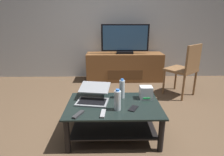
{
  "coord_description": "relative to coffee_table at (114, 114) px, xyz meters",
  "views": [
    {
      "loc": [
        -0.03,
        -1.94,
        1.33
      ],
      "look_at": [
        0.01,
        0.47,
        0.55
      ],
      "focal_mm": 29.95,
      "sensor_mm": 36.0,
      "label": 1
    }
  ],
  "objects": [
    {
      "name": "dining_chair",
      "position": [
        1.25,
        1.14,
        0.25
      ],
      "size": [
        0.62,
        0.62,
        0.92
      ],
      "color": "brown",
      "rests_on": "ground"
    },
    {
      "name": "laptop",
      "position": [
        -0.24,
        0.1,
        0.19
      ],
      "size": [
        0.41,
        0.44,
        0.17
      ],
      "color": "gray",
      "rests_on": "coffee_table"
    },
    {
      "name": "water_bottle_far",
      "position": [
        0.11,
        0.18,
        0.24
      ],
      "size": [
        0.07,
        0.07,
        0.24
      ],
      "color": "silver",
      "rests_on": "coffee_table"
    },
    {
      "name": "cell_phone",
      "position": [
        0.21,
        -0.11,
        0.13
      ],
      "size": [
        0.13,
        0.16,
        0.01
      ],
      "primitive_type": "cube",
      "rotation": [
        0.0,
        0.0,
        -0.49
      ],
      "color": "black",
      "rests_on": "coffee_table"
    },
    {
      "name": "water_bottle_near",
      "position": [
        0.04,
        -0.13,
        0.23
      ],
      "size": [
        0.07,
        0.07,
        0.23
      ],
      "color": "silver",
      "rests_on": "coffee_table"
    },
    {
      "name": "media_cabinet",
      "position": [
        0.29,
        2.06,
        0.03
      ],
      "size": [
        1.63,
        0.45,
        0.6
      ],
      "color": "brown",
      "rests_on": "ground"
    },
    {
      "name": "coffee_table",
      "position": [
        0.0,
        0.0,
        0.0
      ],
      "size": [
        1.05,
        0.69,
        0.4
      ],
      "color": "black",
      "rests_on": "ground"
    },
    {
      "name": "tv_remote",
      "position": [
        -0.36,
        -0.24,
        0.13
      ],
      "size": [
        0.11,
        0.16,
        0.02
      ],
      "primitive_type": "cube",
      "rotation": [
        0.0,
        0.0,
        -0.44
      ],
      "color": "#2D2D30",
      "rests_on": "coffee_table"
    },
    {
      "name": "soundbar_remote",
      "position": [
        -0.11,
        -0.23,
        0.13
      ],
      "size": [
        0.06,
        0.16,
        0.02
      ],
      "primitive_type": "cube",
      "rotation": [
        0.0,
        0.0,
        -0.08
      ],
      "color": "#99999E",
      "rests_on": "coffee_table"
    },
    {
      "name": "television",
      "position": [
        0.29,
        2.04,
        0.62
      ],
      "size": [
        0.99,
        0.2,
        0.6
      ],
      "color": "black",
      "rests_on": "media_cabinet"
    },
    {
      "name": "router_box",
      "position": [
        0.39,
        0.16,
        0.2
      ],
      "size": [
        0.15,
        0.12,
        0.15
      ],
      "color": "silver",
      "rests_on": "coffee_table"
    },
    {
      "name": "ground_plane",
      "position": [
        -0.02,
        0.03,
        -0.27
      ],
      "size": [
        7.68,
        7.68,
        0.0
      ],
      "primitive_type": "plane",
      "color": "brown"
    },
    {
      "name": "back_wall",
      "position": [
        -0.02,
        2.38,
        1.13
      ],
      "size": [
        6.4,
        0.12,
        2.8
      ],
      "primitive_type": "cube",
      "color": "silver",
      "rests_on": "ground"
    }
  ]
}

